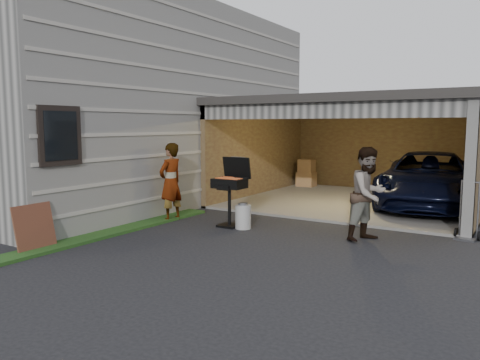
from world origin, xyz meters
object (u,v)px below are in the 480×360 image
at_px(man, 368,194).
at_px(plywood_panel, 34,228).
at_px(minivan, 429,181).
at_px(woman, 171,182).
at_px(propane_tank, 243,217).
at_px(hand_truck, 467,228).
at_px(bbq_grill, 230,186).

xyz_separation_m(man, plywood_panel, (-4.70, -3.86, -0.48)).
relative_size(minivan, man, 2.87).
height_order(woman, propane_tank, woman).
bearing_deg(minivan, plywood_panel, -129.04).
xyz_separation_m(minivan, woman, (-4.70, -4.90, 0.18)).
relative_size(propane_tank, plywood_panel, 0.61).
distance_m(minivan, hand_truck, 3.54).
height_order(minivan, bbq_grill, bbq_grill).
xyz_separation_m(minivan, propane_tank, (-2.85, -4.73, -0.46)).
xyz_separation_m(man, hand_truck, (1.61, 1.08, -0.67)).
height_order(minivan, woman, woman).
xyz_separation_m(minivan, hand_truck, (1.31, -3.25, -0.49)).
distance_m(woman, propane_tank, 1.97).
distance_m(man, plywood_panel, 6.10).
bearing_deg(woman, minivan, 138.90).
relative_size(bbq_grill, plywood_panel, 1.80).
relative_size(man, bbq_grill, 1.19).
relative_size(minivan, hand_truck, 4.51).
relative_size(minivan, plywood_panel, 6.16).
distance_m(bbq_grill, hand_truck, 4.79).
distance_m(minivan, bbq_grill, 5.68).
height_order(woman, man, woman).
distance_m(minivan, woman, 6.79).
bearing_deg(hand_truck, bbq_grill, -151.81).
distance_m(bbq_grill, propane_tank, 0.73).
distance_m(woman, plywood_panel, 3.33).
bearing_deg(woman, hand_truck, 108.03).
relative_size(minivan, woman, 2.86).
xyz_separation_m(bbq_grill, hand_truck, (4.51, 1.44, -0.67)).
distance_m(man, bbq_grill, 2.92).
height_order(propane_tank, plywood_panel, plywood_panel).
height_order(bbq_grill, hand_truck, bbq_grill).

